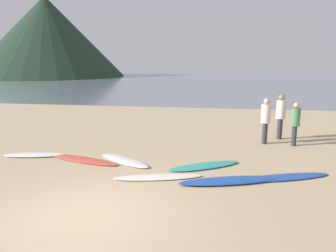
{
  "coord_description": "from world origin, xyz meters",
  "views": [
    {
      "loc": [
        2.59,
        -5.68,
        3.11
      ],
      "look_at": [
        0.73,
        6.25,
        0.6
      ],
      "focal_mm": 34.21,
      "sensor_mm": 36.0,
      "label": 1
    }
  ],
  "objects": [
    {
      "name": "person_1",
      "position": [
        4.38,
        6.43,
        1.02
      ],
      "size": [
        0.35,
        0.35,
        1.72
      ],
      "rotation": [
        0.0,
        0.0,
        0.21
      ],
      "color": "#2D2D38",
      "rests_on": "ground"
    },
    {
      "name": "person_2",
      "position": [
        5.07,
        7.28,
        1.06
      ],
      "size": [
        0.36,
        0.36,
        1.79
      ],
      "rotation": [
        0.0,
        0.0,
        1.46
      ],
      "color": "#2D2D38",
      "rests_on": "ground"
    },
    {
      "name": "ocean_water",
      "position": [
        0.0,
        65.19,
        0.0
      ],
      "size": [
        140.0,
        100.0,
        0.01
      ],
      "primitive_type": "cube",
      "color": "slate",
      "rests_on": "ground"
    },
    {
      "name": "surfboard_4",
      "position": [
        2.27,
        3.38,
        0.04
      ],
      "size": [
        2.25,
        1.65,
        0.08
      ],
      "primitive_type": "ellipsoid",
      "rotation": [
        0.0,
        0.0,
        0.53
      ],
      "color": "teal",
      "rests_on": "ground"
    },
    {
      "name": "surfboard_6",
      "position": [
        4.41,
        2.78,
        0.03
      ],
      "size": [
        2.65,
        1.38,
        0.06
      ],
      "primitive_type": "ellipsoid",
      "rotation": [
        0.0,
        0.0,
        0.35
      ],
      "color": "#1E479E",
      "rests_on": "ground"
    },
    {
      "name": "surfboard_0",
      "position": [
        -3.31,
        3.63,
        0.04
      ],
      "size": [
        2.06,
        0.93,
        0.09
      ],
      "primitive_type": "ellipsoid",
      "rotation": [
        0.0,
        0.0,
        0.21
      ],
      "color": "white",
      "rests_on": "ground"
    },
    {
      "name": "surfboard_5",
      "position": [
        2.95,
        2.26,
        0.05
      ],
      "size": [
        2.71,
        1.35,
        0.1
      ],
      "primitive_type": "ellipsoid",
      "rotation": [
        0.0,
        0.0,
        0.31
      ],
      "color": "#1E479E",
      "rests_on": "ground"
    },
    {
      "name": "ground_plane",
      "position": [
        0.0,
        10.0,
        -0.1
      ],
      "size": [
        120.0,
        120.0,
        0.2
      ],
      "primitive_type": "cube",
      "color": "tan",
      "rests_on": "ground"
    },
    {
      "name": "person_0",
      "position": [
        5.41,
        6.31,
        0.95
      ],
      "size": [
        0.33,
        0.33,
        1.61
      ],
      "rotation": [
        0.0,
        0.0,
        5.96
      ],
      "color": "#2D2D38",
      "rests_on": "ground"
    },
    {
      "name": "surfboard_3",
      "position": [
        1.08,
        2.27,
        0.03
      ],
      "size": [
        2.43,
        1.07,
        0.07
      ],
      "primitive_type": "ellipsoid",
      "rotation": [
        0.0,
        0.0,
        0.25
      ],
      "color": "silver",
      "rests_on": "ground"
    },
    {
      "name": "surfboard_1",
      "position": [
        -1.5,
        3.39,
        0.04
      ],
      "size": [
        2.6,
        1.21,
        0.07
      ],
      "primitive_type": "ellipsoid",
      "rotation": [
        0.0,
        0.0,
        -0.28
      ],
      "color": "#D84C38",
      "rests_on": "ground"
    },
    {
      "name": "surfboard_2",
      "position": [
        -0.21,
        3.49,
        0.05
      ],
      "size": [
        2.04,
        1.59,
        0.09
      ],
      "primitive_type": "ellipsoid",
      "rotation": [
        0.0,
        0.0,
        -0.58
      ],
      "color": "white",
      "rests_on": "ground"
    },
    {
      "name": "headland_hill",
      "position": [
        -28.9,
        51.23,
        7.22
      ],
      "size": [
        27.94,
        27.94,
        14.44
      ],
      "primitive_type": "cone",
      "color": "#1E3323",
      "rests_on": "ground"
    }
  ]
}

